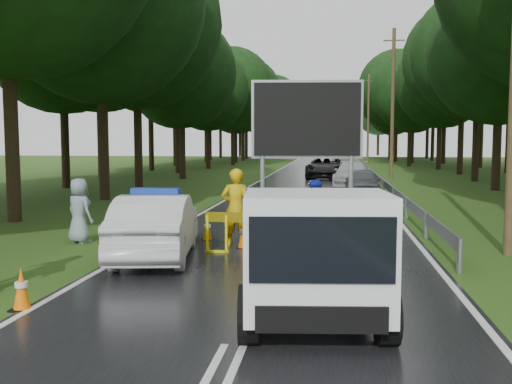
% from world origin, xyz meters
% --- Properties ---
extents(ground, '(160.00, 160.00, 0.00)m').
position_xyz_m(ground, '(0.00, 0.00, 0.00)').
color(ground, '#284A15').
rests_on(ground, ground).
extents(road, '(7.00, 140.00, 0.02)m').
position_xyz_m(road, '(0.00, 30.00, 0.01)').
color(road, black).
rests_on(road, ground).
extents(guardrail, '(0.12, 60.06, 0.70)m').
position_xyz_m(guardrail, '(3.70, 29.67, 0.55)').
color(guardrail, gray).
rests_on(guardrail, ground).
extents(utility_pole_mid, '(1.40, 0.24, 10.00)m').
position_xyz_m(utility_pole_mid, '(5.20, 28.00, 5.06)').
color(utility_pole_mid, '#483721').
rests_on(utility_pole_mid, ground).
extents(utility_pole_far, '(1.40, 0.24, 10.00)m').
position_xyz_m(utility_pole_far, '(5.20, 54.00, 5.06)').
color(utility_pole_far, '#483721').
rests_on(utility_pole_far, ground).
extents(police_sedan, '(2.16, 4.47, 1.55)m').
position_xyz_m(police_sedan, '(-2.61, 0.59, 0.71)').
color(police_sedan, silver).
rests_on(police_sedan, ground).
extents(work_truck, '(2.41, 4.63, 3.55)m').
position_xyz_m(work_truck, '(0.90, -3.04, 0.96)').
color(work_truck, gray).
rests_on(work_truck, ground).
extents(barrier, '(2.32, 0.08, 0.96)m').
position_xyz_m(barrier, '(-0.52, 1.32, 0.72)').
color(barrier, '#F1F30D').
rests_on(barrier, ground).
extents(officer, '(0.78, 0.60, 1.92)m').
position_xyz_m(officer, '(-1.12, 2.20, 0.96)').
color(officer, gold).
rests_on(officer, ground).
extents(civilian, '(1.01, 0.94, 1.66)m').
position_xyz_m(civilian, '(0.86, 2.21, 0.83)').
color(civilian, '#1C27B8').
rests_on(civilian, ground).
extents(bystander_right, '(0.96, 0.85, 1.65)m').
position_xyz_m(bystander_right, '(-5.13, 2.21, 0.83)').
color(bystander_right, gray).
rests_on(bystander_right, ground).
extents(queue_car_first, '(1.58, 3.86, 1.31)m').
position_xyz_m(queue_car_first, '(2.60, 15.30, 0.66)').
color(queue_car_first, '#45494D').
rests_on(queue_car_first, ground).
extents(queue_car_second, '(2.36, 4.98, 1.40)m').
position_xyz_m(queue_car_second, '(2.36, 21.30, 0.70)').
color(queue_car_second, '#A8AAB0').
rests_on(queue_car_second, ground).
extents(queue_car_third, '(2.80, 5.60, 1.52)m').
position_xyz_m(queue_car_third, '(0.84, 27.49, 0.76)').
color(queue_car_third, black).
rests_on(queue_car_third, ground).
extents(queue_car_fourth, '(1.86, 4.21, 1.34)m').
position_xyz_m(queue_car_fourth, '(1.97, 35.86, 0.67)').
color(queue_car_fourth, '#3F4147').
rests_on(queue_car_fourth, ground).
extents(cone_near_left, '(0.32, 0.32, 0.67)m').
position_xyz_m(cone_near_left, '(-3.50, -3.39, 0.33)').
color(cone_near_left, black).
rests_on(cone_near_left, ground).
extents(cone_center, '(0.34, 0.34, 0.72)m').
position_xyz_m(cone_center, '(-0.89, 2.00, 0.35)').
color(cone_center, black).
rests_on(cone_center, ground).
extents(cone_far, '(0.34, 0.34, 0.72)m').
position_xyz_m(cone_far, '(0.46, 4.78, 0.35)').
color(cone_far, black).
rests_on(cone_far, ground).
extents(cone_left_mid, '(0.30, 0.30, 0.63)m').
position_xyz_m(cone_left_mid, '(-2.00, 3.00, 0.31)').
color(cone_left_mid, black).
rests_on(cone_left_mid, ground).
extents(cone_right, '(0.34, 0.34, 0.72)m').
position_xyz_m(cone_right, '(2.40, 1.50, 0.35)').
color(cone_right, black).
rests_on(cone_right, ground).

